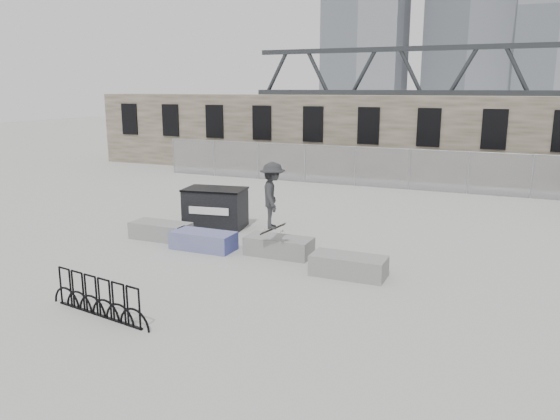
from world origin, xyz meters
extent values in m
plane|color=#A3A39E|center=(0.00, 0.00, 0.00)|extent=(120.00, 120.00, 0.00)
cube|color=brown|center=(0.00, 16.25, 2.25)|extent=(36.00, 2.50, 4.50)
cube|color=black|center=(-16.00, 14.98, 2.90)|extent=(1.20, 0.12, 2.00)
cube|color=black|center=(-12.80, 14.98, 2.90)|extent=(1.20, 0.12, 2.00)
cube|color=black|center=(-9.60, 14.98, 2.90)|extent=(1.20, 0.12, 2.00)
cube|color=black|center=(-6.40, 14.98, 2.90)|extent=(1.20, 0.12, 2.00)
cube|color=black|center=(-3.20, 14.98, 2.90)|extent=(1.20, 0.12, 2.00)
cube|color=black|center=(0.00, 14.98, 2.90)|extent=(1.20, 0.12, 2.00)
cube|color=black|center=(3.20, 14.98, 2.90)|extent=(1.20, 0.12, 2.00)
cube|color=black|center=(6.40, 14.98, 2.90)|extent=(1.20, 0.12, 2.00)
cylinder|color=gray|center=(-11.00, 12.50, 1.00)|extent=(0.06, 0.06, 2.00)
cylinder|color=gray|center=(-8.25, 12.50, 1.00)|extent=(0.06, 0.06, 2.00)
cylinder|color=gray|center=(-5.50, 12.50, 1.00)|extent=(0.06, 0.06, 2.00)
cylinder|color=gray|center=(-2.75, 12.50, 1.00)|extent=(0.06, 0.06, 2.00)
cylinder|color=gray|center=(0.00, 12.50, 1.00)|extent=(0.06, 0.06, 2.00)
cylinder|color=gray|center=(2.75, 12.50, 1.00)|extent=(0.06, 0.06, 2.00)
cylinder|color=gray|center=(5.50, 12.50, 1.00)|extent=(0.06, 0.06, 2.00)
cylinder|color=gray|center=(8.25, 12.50, 1.00)|extent=(0.06, 0.06, 2.00)
cube|color=#99999E|center=(0.00, 12.50, 1.00)|extent=(22.00, 0.02, 2.00)
cylinder|color=gray|center=(0.00, 12.50, 2.00)|extent=(22.00, 0.04, 0.04)
cube|color=gray|center=(-3.21, 0.18, 0.28)|extent=(2.00, 0.90, 0.56)
cube|color=#2D471E|center=(-3.21, 0.18, 0.50)|extent=(1.76, 0.66, 0.10)
cube|color=#323997|center=(-1.28, -0.30, 0.28)|extent=(2.00, 0.90, 0.56)
cube|color=#2D471E|center=(-1.28, -0.30, 0.50)|extent=(1.76, 0.66, 0.10)
cube|color=gray|center=(1.14, 0.05, 0.28)|extent=(2.00, 0.90, 0.56)
cube|color=#2D471E|center=(1.14, 0.05, 0.50)|extent=(1.76, 0.66, 0.10)
cube|color=gray|center=(3.58, -0.89, 0.28)|extent=(2.00, 0.90, 0.56)
cube|color=#2D471E|center=(3.58, -0.89, 0.50)|extent=(1.76, 0.66, 0.10)
cube|color=black|center=(-2.32, 2.28, 0.68)|extent=(2.27, 1.57, 1.37)
cube|color=black|center=(-2.32, 2.28, 1.39)|extent=(2.33, 1.63, 0.06)
cube|color=white|center=(-2.22, 1.64, 0.74)|extent=(1.46, 0.24, 0.26)
cube|color=black|center=(-0.74, -5.63, 0.02)|extent=(2.67, 0.51, 0.04)
torus|color=black|center=(-1.85, -5.44, 0.45)|extent=(0.89, 0.20, 0.89)
torus|color=black|center=(-1.41, -5.52, 0.45)|extent=(0.89, 0.20, 0.89)
torus|color=black|center=(-0.97, -5.59, 0.45)|extent=(0.89, 0.20, 0.89)
torus|color=black|center=(-0.52, -5.67, 0.45)|extent=(0.89, 0.20, 0.89)
torus|color=black|center=(-0.08, -5.74, 0.45)|extent=(0.89, 0.20, 0.89)
torus|color=black|center=(0.36, -5.82, 0.45)|extent=(0.89, 0.20, 0.89)
cube|color=slate|center=(12.00, 85.00, 17.00)|extent=(12.00, 12.00, 34.00)
cube|color=#2D3033|center=(10.00, 55.00, 4.00)|extent=(70.00, 3.00, 1.20)
cube|color=#2D3033|center=(10.00, 55.00, 9.50)|extent=(70.00, 0.60, 0.60)
cube|color=gray|center=(-20.00, 55.00, 2.00)|extent=(2.00, 3.00, 4.00)
imported|color=#292A2C|center=(1.20, -0.53, 1.95)|extent=(1.15, 1.41, 1.91)
cube|color=black|center=(1.20, -0.53, 0.96)|extent=(0.76, 0.30, 0.37)
cylinder|color=beige|center=(0.92, -0.60, 0.91)|extent=(0.06, 0.03, 0.06)
cylinder|color=beige|center=(0.92, -0.46, 0.91)|extent=(0.06, 0.03, 0.06)
cylinder|color=beige|center=(1.48, -0.60, 0.91)|extent=(0.06, 0.03, 0.06)
cylinder|color=beige|center=(1.48, -0.46, 0.91)|extent=(0.06, 0.03, 0.06)
camera|label=1|loc=(7.40, -14.40, 4.96)|focal=35.00mm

